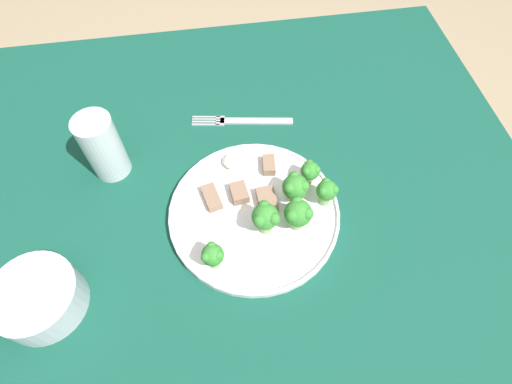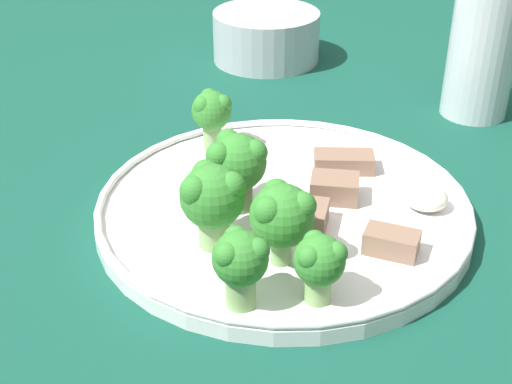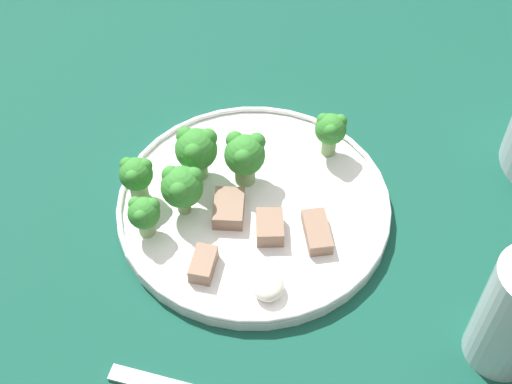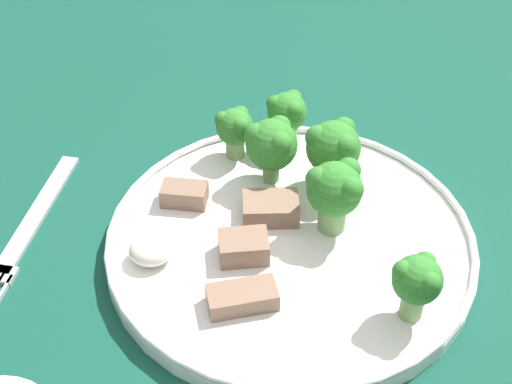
# 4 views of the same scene
# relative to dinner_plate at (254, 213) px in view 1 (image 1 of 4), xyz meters

# --- Properties ---
(ground_plane) EXTENTS (8.00, 8.00, 0.00)m
(ground_plane) POSITION_rel_dinner_plate_xyz_m (-0.04, 0.08, -0.74)
(ground_plane) COLOR #9E896B
(table) EXTENTS (1.14, 1.19, 0.73)m
(table) POSITION_rel_dinner_plate_xyz_m (-0.04, 0.08, -0.10)
(table) COLOR #114738
(table) RESTS_ON ground_plane
(dinner_plate) EXTENTS (0.29, 0.29, 0.02)m
(dinner_plate) POSITION_rel_dinner_plate_xyz_m (0.00, 0.00, 0.00)
(dinner_plate) COLOR white
(dinner_plate) RESTS_ON table
(fork) EXTENTS (0.05, 0.20, 0.00)m
(fork) POSITION_rel_dinner_plate_xyz_m (0.21, -0.01, -0.01)
(fork) COLOR #B2B2B7
(fork) RESTS_ON table
(cream_bowl) EXTENTS (0.13, 0.13, 0.06)m
(cream_bowl) POSITION_rel_dinner_plate_xyz_m (-0.10, 0.33, 0.02)
(cream_bowl) COLOR #B7BCC6
(cream_bowl) RESTS_ON table
(drinking_glass) EXTENTS (0.07, 0.07, 0.13)m
(drinking_glass) POSITION_rel_dinner_plate_xyz_m (0.14, 0.24, 0.05)
(drinking_glass) COLOR silver
(drinking_glass) RESTS_ON table
(broccoli_floret_near_rim_left) EXTENTS (0.05, 0.05, 0.06)m
(broccoli_floret_near_rim_left) POSITION_rel_dinner_plate_xyz_m (-0.04, -0.06, 0.04)
(broccoli_floret_near_rim_left) COLOR #7FA866
(broccoli_floret_near_rim_left) RESTS_ON dinner_plate
(broccoli_floret_center_left) EXTENTS (0.04, 0.04, 0.06)m
(broccoli_floret_center_left) POSITION_rel_dinner_plate_xyz_m (0.02, -0.07, 0.04)
(broccoli_floret_center_left) COLOR #7FA866
(broccoli_floret_center_left) RESTS_ON dinner_plate
(broccoli_floret_back_left) EXTENTS (0.03, 0.03, 0.05)m
(broccoli_floret_back_left) POSITION_rel_dinner_plate_xyz_m (0.05, -0.10, 0.03)
(broccoli_floret_back_left) COLOR #7FA866
(broccoli_floret_back_left) RESTS_ON dinner_plate
(broccoli_floret_front_left) EXTENTS (0.04, 0.04, 0.06)m
(broccoli_floret_front_left) POSITION_rel_dinner_plate_xyz_m (-0.03, -0.01, 0.04)
(broccoli_floret_front_left) COLOR #7FA866
(broccoli_floret_front_left) RESTS_ON dinner_plate
(broccoli_floret_center_back) EXTENTS (0.04, 0.04, 0.05)m
(broccoli_floret_center_back) POSITION_rel_dinner_plate_xyz_m (0.00, -0.12, 0.04)
(broccoli_floret_center_back) COLOR #7FA866
(broccoli_floret_center_back) RESTS_ON dinner_plate
(broccoli_floret_mid_cluster) EXTENTS (0.04, 0.03, 0.05)m
(broccoli_floret_mid_cluster) POSITION_rel_dinner_plate_xyz_m (-0.08, 0.08, 0.04)
(broccoli_floret_mid_cluster) COLOR #7FA866
(broccoli_floret_mid_cluster) RESTS_ON dinner_plate
(meat_slice_front_slice) EXTENTS (0.04, 0.03, 0.02)m
(meat_slice_front_slice) POSITION_rel_dinner_plate_xyz_m (0.04, 0.02, 0.01)
(meat_slice_front_slice) COLOR #846651
(meat_slice_front_slice) RESTS_ON dinner_plate
(meat_slice_middle_slice) EXTENTS (0.05, 0.03, 0.01)m
(meat_slice_middle_slice) POSITION_rel_dinner_plate_xyz_m (0.04, 0.07, 0.01)
(meat_slice_middle_slice) COLOR #846651
(meat_slice_middle_slice) RESTS_ON dinner_plate
(meat_slice_rear_slice) EXTENTS (0.04, 0.03, 0.02)m
(meat_slice_rear_slice) POSITION_rel_dinner_plate_xyz_m (0.09, -0.04, 0.01)
(meat_slice_rear_slice) COLOR #846651
(meat_slice_rear_slice) RESTS_ON dinner_plate
(meat_slice_edge_slice) EXTENTS (0.05, 0.03, 0.02)m
(meat_slice_edge_slice) POSITION_rel_dinner_plate_xyz_m (0.02, -0.02, 0.01)
(meat_slice_edge_slice) COLOR #846651
(meat_slice_edge_slice) RESTS_ON dinner_plate
(sauce_dollop) EXTENTS (0.03, 0.03, 0.02)m
(sauce_dollop) POSITION_rel_dinner_plate_xyz_m (0.11, 0.02, 0.01)
(sauce_dollop) COLOR silver
(sauce_dollop) RESTS_ON dinner_plate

